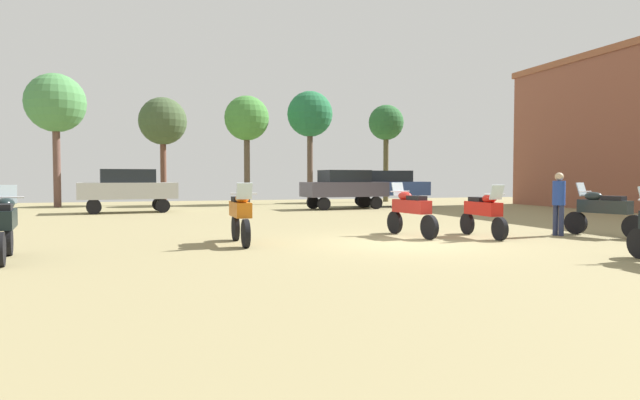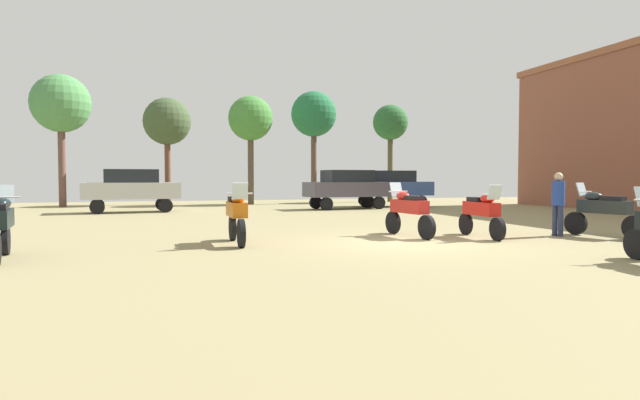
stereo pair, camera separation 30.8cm
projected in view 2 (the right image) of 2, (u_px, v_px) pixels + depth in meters
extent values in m
cube|color=#8C8057|center=(405.00, 243.00, 13.21)|extent=(44.00, 52.00, 0.02)
cylinder|color=black|center=(637.00, 244.00, 10.56)|extent=(0.18, 0.62, 0.62)
cylinder|color=black|center=(393.00, 223.00, 15.40)|extent=(0.21, 0.66, 0.65)
cylinder|color=black|center=(427.00, 227.00, 13.91)|extent=(0.21, 0.66, 0.65)
cube|color=#B0211B|center=(409.00, 206.00, 14.63)|extent=(0.56, 1.43, 0.36)
ellipsoid|color=#B0211B|center=(403.00, 196.00, 14.90)|extent=(0.39, 0.52, 0.24)
cube|color=black|center=(414.00, 198.00, 14.40)|extent=(0.38, 0.60, 0.12)
cube|color=silver|center=(396.00, 189.00, 15.21)|extent=(0.38, 0.20, 0.39)
cylinder|color=#B7B7BC|center=(398.00, 191.00, 15.12)|extent=(0.62, 0.13, 0.04)
cylinder|color=black|center=(241.00, 233.00, 12.32)|extent=(0.13, 0.67, 0.67)
cylinder|color=black|center=(232.00, 228.00, 13.75)|extent=(0.13, 0.67, 0.67)
cube|color=#C56312|center=(236.00, 209.00, 13.01)|extent=(0.38, 1.28, 0.36)
ellipsoid|color=#C56312|center=(238.00, 198.00, 12.72)|extent=(0.33, 0.49, 0.24)
cube|color=black|center=(235.00, 199.00, 13.21)|extent=(0.31, 0.57, 0.12)
cube|color=silver|center=(240.00, 191.00, 12.41)|extent=(0.36, 0.16, 0.39)
cylinder|color=#B7B7BC|center=(239.00, 193.00, 12.51)|extent=(0.62, 0.05, 0.04)
cylinder|color=black|center=(6.00, 240.00, 11.19)|extent=(0.21, 0.65, 0.64)
cube|color=black|center=(0.00, 219.00, 10.46)|extent=(0.55, 1.35, 0.36)
ellipsoid|color=black|center=(2.00, 204.00, 10.72)|extent=(0.39, 0.52, 0.24)
cube|color=silver|center=(4.00, 194.00, 11.01)|extent=(0.38, 0.20, 0.39)
cylinder|color=#B7B7BC|center=(3.00, 197.00, 10.92)|extent=(0.62, 0.13, 0.04)
cylinder|color=black|center=(497.00, 229.00, 13.66)|extent=(0.14, 0.61, 0.60)
cylinder|color=black|center=(466.00, 224.00, 15.20)|extent=(0.14, 0.61, 0.60)
cube|color=red|center=(481.00, 209.00, 14.41)|extent=(0.40, 1.36, 0.36)
ellipsoid|color=red|center=(487.00, 199.00, 14.10)|extent=(0.33, 0.49, 0.24)
cube|color=black|center=(476.00, 199.00, 14.63)|extent=(0.32, 0.57, 0.12)
cube|color=silver|center=(495.00, 192.00, 13.77)|extent=(0.36, 0.16, 0.39)
cylinder|color=#B7B7BC|center=(492.00, 194.00, 13.87)|extent=(0.62, 0.05, 0.04)
cylinder|color=black|center=(576.00, 223.00, 15.18)|extent=(0.31, 0.65, 0.65)
cylinder|color=black|center=(635.00, 228.00, 13.82)|extent=(0.31, 0.65, 0.65)
cube|color=#222A29|center=(604.00, 207.00, 14.48)|extent=(0.75, 1.42, 0.36)
ellipsoid|color=#222A29|center=(593.00, 196.00, 14.73)|extent=(0.45, 0.55, 0.24)
cube|color=black|center=(613.00, 198.00, 14.27)|extent=(0.45, 0.62, 0.12)
cube|color=silver|center=(582.00, 190.00, 15.01)|extent=(0.39, 0.25, 0.39)
cylinder|color=#B7B7BC|center=(585.00, 192.00, 14.92)|extent=(0.60, 0.22, 0.04)
cylinder|color=black|center=(368.00, 201.00, 28.97)|extent=(0.67, 0.33, 0.64)
cylinder|color=black|center=(364.00, 200.00, 30.40)|extent=(0.67, 0.33, 0.64)
cylinder|color=black|center=(421.00, 201.00, 29.24)|extent=(0.67, 0.33, 0.64)
cylinder|color=black|center=(414.00, 200.00, 30.67)|extent=(0.67, 0.33, 0.64)
cube|color=#385393|center=(392.00, 188.00, 29.79)|extent=(4.56, 2.57, 0.75)
cube|color=black|center=(392.00, 176.00, 29.76)|extent=(2.62, 1.99, 0.61)
cylinder|color=black|center=(326.00, 204.00, 26.31)|extent=(0.66, 0.29, 0.64)
cylinder|color=black|center=(316.00, 203.00, 27.64)|extent=(0.66, 0.29, 0.64)
cylinder|color=black|center=(379.00, 203.00, 27.40)|extent=(0.66, 0.29, 0.64)
cylinder|color=black|center=(366.00, 202.00, 28.73)|extent=(0.66, 0.29, 0.64)
cube|color=#4A4554|center=(347.00, 189.00, 27.49)|extent=(4.46, 2.24, 0.75)
cube|color=black|center=(347.00, 176.00, 27.46)|extent=(2.52, 1.82, 0.61)
cylinder|color=black|center=(97.00, 207.00, 23.59)|extent=(0.66, 0.29, 0.64)
cylinder|color=black|center=(97.00, 205.00, 24.92)|extent=(0.66, 0.29, 0.64)
cylinder|color=black|center=(166.00, 206.00, 24.70)|extent=(0.66, 0.29, 0.64)
cylinder|color=black|center=(162.00, 204.00, 26.03)|extent=(0.66, 0.29, 0.64)
cube|color=#B2B4B5|center=(131.00, 191.00, 24.78)|extent=(4.47, 2.27, 0.75)
cube|color=black|center=(131.00, 176.00, 24.75)|extent=(2.53, 1.84, 0.61)
cylinder|color=#283051|center=(555.00, 221.00, 14.84)|extent=(0.14, 0.14, 0.85)
cylinder|color=#283051|center=(561.00, 221.00, 14.70)|extent=(0.14, 0.14, 0.85)
cylinder|color=#213E92|center=(558.00, 193.00, 14.73)|extent=(0.43, 0.43, 0.68)
sphere|color=tan|center=(559.00, 177.00, 14.71)|extent=(0.23, 0.23, 0.23)
cylinder|color=brown|center=(62.00, 162.00, 29.17)|extent=(0.38, 0.38, 4.95)
sphere|color=#488447|center=(61.00, 103.00, 29.04)|extent=(3.15, 3.15, 3.15)
cylinder|color=#4E472C|center=(390.00, 166.00, 35.66)|extent=(0.35, 0.35, 4.77)
sphere|color=#295E2E|center=(390.00, 122.00, 35.54)|extent=(2.34, 2.34, 2.34)
cylinder|color=brown|center=(251.00, 166.00, 32.06)|extent=(0.35, 0.35, 4.57)
sphere|color=#408036|center=(251.00, 118.00, 31.94)|extent=(2.66, 2.66, 2.66)
cylinder|color=brown|center=(168.00, 168.00, 31.82)|extent=(0.35, 0.35, 4.33)
sphere|color=#3C502F|center=(167.00, 121.00, 31.71)|extent=(2.80, 2.80, 2.80)
cylinder|color=brown|center=(314.00, 164.00, 33.36)|extent=(0.35, 0.35, 4.94)
sphere|color=#21673C|center=(314.00, 114.00, 33.23)|extent=(2.83, 2.83, 2.83)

